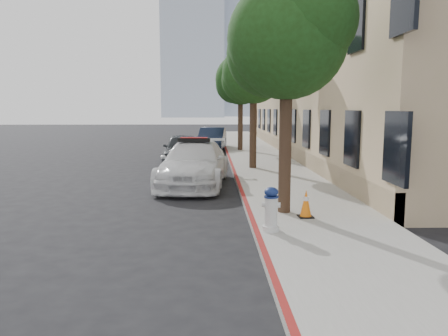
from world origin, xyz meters
name	(u,v)px	position (x,y,z in m)	size (l,w,h in m)	color
ground	(172,201)	(0.00, 0.00, 0.00)	(120.00, 120.00, 0.00)	black
sidewalk	(259,159)	(3.60, 10.00, 0.07)	(3.20, 50.00, 0.15)	gray
curb_strip	(229,159)	(2.06, 10.00, 0.07)	(0.12, 50.00, 0.15)	maroon
building	(341,70)	(9.20, 15.00, 5.00)	(8.00, 36.00, 10.00)	tan
tower_left	(193,14)	(-4.00, 120.00, 30.00)	(18.00, 14.00, 60.00)	#9EA8B7
tower_right	(234,49)	(9.00, 135.00, 22.00)	(14.00, 14.00, 44.00)	#9EA8B7
tree_near	(289,38)	(2.93, -2.01, 4.27)	(2.92, 2.82, 5.62)	black
tree_mid	(254,72)	(2.93, 5.99, 4.16)	(2.77, 2.64, 5.43)	black
tree_far	(241,79)	(2.93, 13.99, 4.39)	(3.10, 3.00, 5.81)	black
police_car	(194,164)	(0.55, 2.57, 0.76)	(2.64, 5.43, 1.67)	white
parked_car_mid	(182,149)	(-0.23, 8.33, 0.73)	(1.72, 4.28, 1.46)	#202428
parked_car_far	(212,139)	(1.20, 15.12, 0.72)	(1.53, 4.40, 1.45)	#162037
fire_hydrant	(271,210)	(2.35, -3.66, 0.60)	(0.39, 0.35, 0.92)	silver
traffic_cone	(306,204)	(3.31, -2.55, 0.47)	(0.36, 0.36, 0.65)	black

